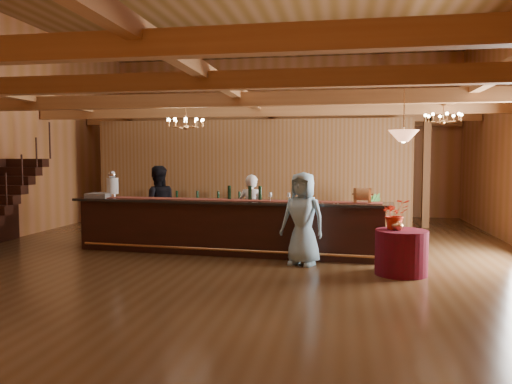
% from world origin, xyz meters
% --- Properties ---
extents(floor, '(14.00, 14.00, 0.00)m').
position_xyz_m(floor, '(0.00, 0.00, 0.00)').
color(floor, '#4D3019').
rests_on(floor, ground).
extents(wall_back, '(12.00, 0.10, 5.50)m').
position_xyz_m(wall_back, '(0.00, 7.00, 2.75)').
color(wall_back, '#B26C42').
rests_on(wall_back, floor).
extents(wall_front, '(12.00, 0.10, 5.50)m').
position_xyz_m(wall_front, '(0.00, -7.00, 2.75)').
color(wall_front, '#B26C42').
rests_on(wall_front, floor).
extents(beam_grid, '(11.90, 13.90, 0.39)m').
position_xyz_m(beam_grid, '(0.00, 0.51, 3.24)').
color(beam_grid, '#A16A38').
rests_on(beam_grid, wall_left).
extents(support_posts, '(9.20, 10.20, 3.20)m').
position_xyz_m(support_posts, '(0.00, -0.50, 1.60)').
color(support_posts, '#A16A38').
rests_on(support_posts, floor).
extents(partition_wall, '(9.00, 0.18, 3.10)m').
position_xyz_m(partition_wall, '(-0.50, 3.50, 1.55)').
color(partition_wall, brown).
rests_on(partition_wall, floor).
extents(backroom_boxes, '(4.10, 0.60, 1.10)m').
position_xyz_m(backroom_boxes, '(-0.29, 5.50, 0.53)').
color(backroom_boxes, black).
rests_on(backroom_boxes, floor).
extents(tasting_bar, '(6.86, 1.40, 1.15)m').
position_xyz_m(tasting_bar, '(-0.29, -0.30, 0.58)').
color(tasting_bar, black).
rests_on(tasting_bar, floor).
extents(beverage_dispenser, '(0.26, 0.26, 0.60)m').
position_xyz_m(beverage_dispenser, '(-2.97, -0.03, 1.42)').
color(beverage_dispenser, silver).
rests_on(beverage_dispenser, tasting_bar).
extents(glass_rack_tray, '(0.50, 0.50, 0.10)m').
position_xyz_m(glass_rack_tray, '(-3.23, -0.12, 1.19)').
color(glass_rack_tray, gray).
rests_on(glass_rack_tray, tasting_bar).
extents(raffle_drum, '(0.34, 0.24, 0.30)m').
position_xyz_m(raffle_drum, '(2.50, -0.57, 1.31)').
color(raffle_drum, '#A75F33').
rests_on(raffle_drum, tasting_bar).
extents(bar_bottle_0, '(0.07, 0.07, 0.30)m').
position_xyz_m(bar_bottle_0, '(-0.25, -0.17, 1.29)').
color(bar_bottle_0, black).
rests_on(bar_bottle_0, tasting_bar).
extents(bar_bottle_1, '(0.07, 0.07, 0.30)m').
position_xyz_m(bar_bottle_1, '(0.20, -0.21, 1.29)').
color(bar_bottle_1, black).
rests_on(bar_bottle_1, tasting_bar).
extents(bar_bottle_2, '(0.07, 0.07, 0.30)m').
position_xyz_m(bar_bottle_2, '(0.42, -0.22, 1.29)').
color(bar_bottle_2, black).
rests_on(bar_bottle_2, tasting_bar).
extents(backbar_shelf, '(2.88, 0.74, 0.80)m').
position_xyz_m(backbar_shelf, '(-1.94, 3.17, 0.40)').
color(backbar_shelf, black).
rests_on(backbar_shelf, floor).
extents(round_table, '(0.90, 0.90, 0.78)m').
position_xyz_m(round_table, '(3.14, -1.62, 0.39)').
color(round_table, maroon).
rests_on(round_table, floor).
extents(chandelier_left, '(0.80, 0.80, 0.57)m').
position_xyz_m(chandelier_left, '(-1.24, -0.05, 2.78)').
color(chandelier_left, tan).
rests_on(chandelier_left, beam_grid).
extents(chandelier_right, '(0.80, 0.80, 0.44)m').
position_xyz_m(chandelier_right, '(4.31, 1.19, 2.91)').
color(chandelier_right, tan).
rests_on(chandelier_right, beam_grid).
extents(pendant_lamp, '(0.52, 0.52, 0.90)m').
position_xyz_m(pendant_lamp, '(3.14, -1.62, 2.40)').
color(pendant_lamp, tan).
rests_on(pendant_lamp, beam_grid).
extents(bartender, '(0.65, 0.47, 1.65)m').
position_xyz_m(bartender, '(0.11, 0.48, 0.83)').
color(bartender, white).
rests_on(bartender, floor).
extents(staff_second, '(1.10, 1.00, 1.84)m').
position_xyz_m(staff_second, '(-2.08, 0.41, 0.92)').
color(staff_second, black).
rests_on(staff_second, floor).
extents(guest, '(1.00, 0.81, 1.76)m').
position_xyz_m(guest, '(1.38, -1.13, 0.88)').
color(guest, '#92C4E3').
rests_on(guest, floor).
extents(floor_plant, '(0.76, 0.68, 1.15)m').
position_xyz_m(floor_plant, '(2.78, 2.25, 0.57)').
color(floor_plant, '#34652A').
rests_on(floor_plant, floor).
extents(table_flowers, '(0.57, 0.53, 0.53)m').
position_xyz_m(table_flowers, '(3.03, -1.52, 1.04)').
color(table_flowers, red).
rests_on(table_flowers, round_table).
extents(table_vase, '(0.19, 0.19, 0.33)m').
position_xyz_m(table_vase, '(3.06, -1.65, 0.94)').
color(table_vase, tan).
rests_on(table_vase, round_table).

